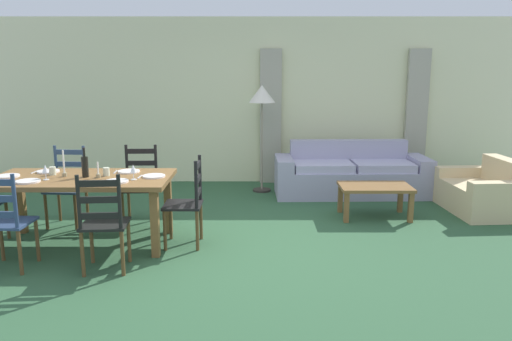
% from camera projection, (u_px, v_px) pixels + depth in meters
% --- Properties ---
extents(ground_plane, '(9.60, 9.60, 0.02)m').
position_uv_depth(ground_plane, '(232.00, 249.00, 5.33)').
color(ground_plane, '#2D5535').
extents(wall_far, '(9.60, 0.16, 2.70)m').
position_uv_depth(wall_far, '(241.00, 101.00, 8.29)').
color(wall_far, beige).
rests_on(wall_far, ground_plane).
extents(curtain_panel_left, '(0.35, 0.08, 2.20)m').
position_uv_depth(curtain_panel_left, '(272.00, 117.00, 8.20)').
color(curtain_panel_left, '#AAA48F').
rests_on(curtain_panel_left, ground_plane).
extents(curtain_panel_right, '(0.35, 0.08, 2.20)m').
position_uv_depth(curtain_panel_right, '(418.00, 117.00, 8.19)').
color(curtain_panel_right, '#AAA48F').
rests_on(curtain_panel_right, ground_plane).
extents(dining_table, '(1.90, 0.96, 0.75)m').
position_uv_depth(dining_table, '(83.00, 185.00, 5.33)').
color(dining_table, brown).
rests_on(dining_table, ground_plane).
extents(dining_chair_near_left, '(0.43, 0.42, 0.96)m').
position_uv_depth(dining_chair_near_left, '(7.00, 221.00, 4.67)').
color(dining_chair_near_left, navy).
rests_on(dining_chair_near_left, ground_plane).
extents(dining_chair_near_right, '(0.45, 0.43, 0.96)m').
position_uv_depth(dining_chair_near_right, '(105.00, 223.00, 4.63)').
color(dining_chair_near_right, black).
rests_on(dining_chair_near_right, ground_plane).
extents(dining_chair_far_left, '(0.45, 0.43, 0.96)m').
position_uv_depth(dining_chair_far_left, '(69.00, 186.00, 6.07)').
color(dining_chair_far_left, '#314662').
rests_on(dining_chair_far_left, ground_plane).
extents(dining_chair_far_right, '(0.43, 0.42, 0.96)m').
position_uv_depth(dining_chair_far_right, '(142.00, 185.00, 6.14)').
color(dining_chair_far_right, black).
rests_on(dining_chair_far_right, ground_plane).
extents(dining_chair_head_east, '(0.40, 0.42, 0.96)m').
position_uv_depth(dining_chair_head_east, '(189.00, 202.00, 5.34)').
color(dining_chair_head_east, black).
rests_on(dining_chair_head_east, ground_plane).
extents(dinner_plate_near_left, '(0.24, 0.24, 0.02)m').
position_uv_depth(dinner_plate_near_left, '(30.00, 181.00, 5.07)').
color(dinner_plate_near_left, white).
rests_on(dinner_plate_near_left, dining_table).
extents(fork_near_left, '(0.03, 0.17, 0.01)m').
position_uv_depth(fork_near_left, '(16.00, 182.00, 5.07)').
color(fork_near_left, silver).
rests_on(fork_near_left, dining_table).
extents(dinner_plate_near_right, '(0.24, 0.24, 0.02)m').
position_uv_depth(dinner_plate_near_right, '(118.00, 181.00, 5.07)').
color(dinner_plate_near_right, white).
rests_on(dinner_plate_near_right, dining_table).
extents(fork_near_right, '(0.02, 0.17, 0.01)m').
position_uv_depth(fork_near_right, '(104.00, 182.00, 5.07)').
color(fork_near_right, silver).
rests_on(fork_near_right, dining_table).
extents(dinner_plate_far_left, '(0.24, 0.24, 0.02)m').
position_uv_depth(dinner_plate_far_left, '(50.00, 171.00, 5.56)').
color(dinner_plate_far_left, white).
rests_on(dinner_plate_far_left, dining_table).
extents(fork_far_left, '(0.03, 0.17, 0.01)m').
position_uv_depth(fork_far_left, '(37.00, 172.00, 5.56)').
color(fork_far_left, silver).
rests_on(fork_far_left, dining_table).
extents(dinner_plate_far_right, '(0.24, 0.24, 0.02)m').
position_uv_depth(dinner_plate_far_right, '(131.00, 171.00, 5.56)').
color(dinner_plate_far_right, white).
rests_on(dinner_plate_far_right, dining_table).
extents(fork_far_right, '(0.03, 0.17, 0.01)m').
position_uv_depth(fork_far_right, '(117.00, 172.00, 5.56)').
color(fork_far_right, silver).
rests_on(fork_far_right, dining_table).
extents(dinner_plate_head_west, '(0.24, 0.24, 0.02)m').
position_uv_depth(dinner_plate_head_west, '(10.00, 176.00, 5.32)').
color(dinner_plate_head_west, white).
rests_on(dinner_plate_head_west, dining_table).
extents(dinner_plate_head_east, '(0.24, 0.24, 0.02)m').
position_uv_depth(dinner_plate_head_east, '(156.00, 176.00, 5.31)').
color(dinner_plate_head_east, white).
rests_on(dinner_plate_head_east, dining_table).
extents(fork_head_east, '(0.02, 0.17, 0.01)m').
position_uv_depth(fork_head_east, '(142.00, 177.00, 5.31)').
color(fork_head_east, silver).
rests_on(fork_head_east, dining_table).
extents(wine_bottle, '(0.07, 0.07, 0.32)m').
position_uv_depth(wine_bottle, '(87.00, 166.00, 5.29)').
color(wine_bottle, black).
rests_on(wine_bottle, dining_table).
extents(wine_glass_near_left, '(0.06, 0.06, 0.16)m').
position_uv_depth(wine_glass_near_left, '(47.00, 169.00, 5.15)').
color(wine_glass_near_left, white).
rests_on(wine_glass_near_left, dining_table).
extents(wine_glass_near_right, '(0.06, 0.06, 0.16)m').
position_uv_depth(wine_glass_near_right, '(135.00, 169.00, 5.15)').
color(wine_glass_near_right, white).
rests_on(wine_glass_near_right, dining_table).
extents(coffee_cup_primary, '(0.07, 0.07, 0.09)m').
position_uv_depth(coffee_cup_primary, '(108.00, 172.00, 5.36)').
color(coffee_cup_primary, beige).
rests_on(coffee_cup_primary, dining_table).
extents(coffee_cup_secondary, '(0.07, 0.07, 0.09)m').
position_uv_depth(coffee_cup_secondary, '(55.00, 171.00, 5.41)').
color(coffee_cup_secondary, beige).
rests_on(coffee_cup_secondary, dining_table).
extents(candle_tall, '(0.05, 0.05, 0.29)m').
position_uv_depth(candle_tall, '(66.00, 169.00, 5.32)').
color(candle_tall, '#998C66').
rests_on(candle_tall, dining_table).
extents(candle_short, '(0.05, 0.05, 0.17)m').
position_uv_depth(candle_short, '(100.00, 173.00, 5.27)').
color(candle_short, '#998C66').
rests_on(candle_short, dining_table).
extents(couch, '(2.30, 0.85, 0.80)m').
position_uv_depth(couch, '(352.00, 175.00, 7.57)').
color(couch, '#9E9BB5').
rests_on(couch, ground_plane).
extents(coffee_table, '(0.90, 0.56, 0.42)m').
position_uv_depth(coffee_table, '(377.00, 190.00, 6.37)').
color(coffee_table, brown).
rests_on(coffee_table, ground_plane).
extents(armchair_upholstered, '(0.87, 1.21, 0.72)m').
position_uv_depth(armchair_upholstered, '(487.00, 194.00, 6.63)').
color(armchair_upholstered, beige).
rests_on(armchair_upholstered, ground_plane).
extents(standing_lamp, '(0.40, 0.40, 1.64)m').
position_uv_depth(standing_lamp, '(264.00, 100.00, 7.53)').
color(standing_lamp, '#332D28').
rests_on(standing_lamp, ground_plane).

